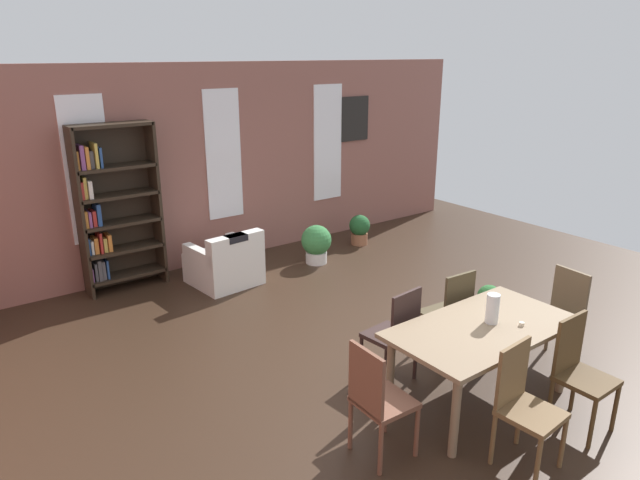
{
  "coord_description": "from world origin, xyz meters",
  "views": [
    {
      "loc": [
        -3.72,
        -3.58,
        2.96
      ],
      "look_at": [
        -0.09,
        1.3,
        0.94
      ],
      "focal_mm": 31.9,
      "sensor_mm": 36.0,
      "label": 1
    }
  ],
  "objects_px": {
    "bookshelf_tall": "(113,208)",
    "armchair_white": "(225,264)",
    "dining_chair_far_left": "(396,332)",
    "dining_chair_head_left": "(377,398)",
    "dining_chair_near_right": "(579,370)",
    "vase_on_table": "(493,309)",
    "potted_plant_window": "(316,243)",
    "dining_chair_head_right": "(560,314)",
    "dining_table": "(483,335)",
    "dining_chair_near_left": "(523,402)",
    "potted_plant_by_shelf": "(360,229)",
    "potted_plant_corner": "(489,301)",
    "dining_chair_far_right": "(450,311)"
  },
  "relations": [
    {
      "from": "bookshelf_tall",
      "to": "armchair_white",
      "type": "height_order",
      "value": "bookshelf_tall"
    },
    {
      "from": "dining_chair_far_left",
      "to": "dining_chair_head_left",
      "type": "height_order",
      "value": "same"
    },
    {
      "from": "dining_chair_head_left",
      "to": "dining_chair_near_right",
      "type": "bearing_deg",
      "value": -23.32
    },
    {
      "from": "vase_on_table",
      "to": "bookshelf_tall",
      "type": "xyz_separation_m",
      "value": [
        -1.79,
        4.46,
        0.21
      ]
    },
    {
      "from": "potted_plant_window",
      "to": "dining_chair_head_right",
      "type": "bearing_deg",
      "value": -85.64
    },
    {
      "from": "dining_table",
      "to": "bookshelf_tall",
      "type": "height_order",
      "value": "bookshelf_tall"
    },
    {
      "from": "dining_chair_near_left",
      "to": "armchair_white",
      "type": "relative_size",
      "value": 1.09
    },
    {
      "from": "dining_table",
      "to": "vase_on_table",
      "type": "distance_m",
      "value": 0.24
    },
    {
      "from": "dining_chair_near_right",
      "to": "potted_plant_by_shelf",
      "type": "relative_size",
      "value": 1.96
    },
    {
      "from": "dining_table",
      "to": "dining_chair_head_right",
      "type": "height_order",
      "value": "dining_chair_head_right"
    },
    {
      "from": "bookshelf_tall",
      "to": "potted_plant_by_shelf",
      "type": "bearing_deg",
      "value": -7.85
    },
    {
      "from": "dining_chair_head_left",
      "to": "potted_plant_corner",
      "type": "bearing_deg",
      "value": 20.55
    },
    {
      "from": "dining_chair_near_right",
      "to": "dining_chair_near_left",
      "type": "bearing_deg",
      "value": -179.99
    },
    {
      "from": "dining_chair_head_left",
      "to": "potted_plant_corner",
      "type": "relative_size",
      "value": 2.3
    },
    {
      "from": "dining_table",
      "to": "potted_plant_window",
      "type": "xyz_separation_m",
      "value": [
        0.93,
        3.68,
        -0.35
      ]
    },
    {
      "from": "dining_chair_far_left",
      "to": "dining_chair_far_right",
      "type": "relative_size",
      "value": 1.0
    },
    {
      "from": "dining_chair_far_right",
      "to": "potted_plant_corner",
      "type": "relative_size",
      "value": 2.3
    },
    {
      "from": "dining_chair_far_left",
      "to": "bookshelf_tall",
      "type": "height_order",
      "value": "bookshelf_tall"
    },
    {
      "from": "dining_chair_head_right",
      "to": "potted_plant_corner",
      "type": "xyz_separation_m",
      "value": [
        0.23,
        1.0,
        -0.29
      ]
    },
    {
      "from": "dining_chair_far_right",
      "to": "dining_chair_near_right",
      "type": "height_order",
      "value": "same"
    },
    {
      "from": "dining_chair_head_left",
      "to": "dining_chair_near_left",
      "type": "bearing_deg",
      "value": -39.53
    },
    {
      "from": "dining_chair_near_left",
      "to": "potted_plant_window",
      "type": "bearing_deg",
      "value": 73.29
    },
    {
      "from": "dining_chair_far_right",
      "to": "potted_plant_by_shelf",
      "type": "relative_size",
      "value": 1.96
    },
    {
      "from": "armchair_white",
      "to": "potted_plant_window",
      "type": "xyz_separation_m",
      "value": [
        1.44,
        -0.09,
        0.03
      ]
    },
    {
      "from": "dining_chair_near_right",
      "to": "vase_on_table",
      "type": "bearing_deg",
      "value": 112.13
    },
    {
      "from": "vase_on_table",
      "to": "dining_chair_head_right",
      "type": "relative_size",
      "value": 0.28
    },
    {
      "from": "dining_chair_far_right",
      "to": "dining_chair_near_right",
      "type": "relative_size",
      "value": 1.0
    },
    {
      "from": "dining_table",
      "to": "dining_chair_far_right",
      "type": "relative_size",
      "value": 1.76
    },
    {
      "from": "dining_table",
      "to": "armchair_white",
      "type": "bearing_deg",
      "value": 97.78
    },
    {
      "from": "dining_table",
      "to": "dining_chair_near_right",
      "type": "relative_size",
      "value": 1.76
    },
    {
      "from": "vase_on_table",
      "to": "potted_plant_by_shelf",
      "type": "relative_size",
      "value": 0.54
    },
    {
      "from": "dining_chair_head_right",
      "to": "potted_plant_corner",
      "type": "distance_m",
      "value": 1.07
    },
    {
      "from": "potted_plant_corner",
      "to": "dining_chair_near_right",
      "type": "bearing_deg",
      "value": -122.36
    },
    {
      "from": "armchair_white",
      "to": "potted_plant_by_shelf",
      "type": "bearing_deg",
      "value": 4.32
    },
    {
      "from": "dining_chair_near_right",
      "to": "bookshelf_tall",
      "type": "xyz_separation_m",
      "value": [
        -2.06,
        5.14,
        0.57
      ]
    },
    {
      "from": "potted_plant_by_shelf",
      "to": "potted_plant_window",
      "type": "height_order",
      "value": "potted_plant_window"
    },
    {
      "from": "dining_chair_head_right",
      "to": "potted_plant_corner",
      "type": "relative_size",
      "value": 2.3
    },
    {
      "from": "dining_chair_far_left",
      "to": "potted_plant_window",
      "type": "xyz_separation_m",
      "value": [
        1.3,
        3.0,
        -0.2
      ]
    },
    {
      "from": "potted_plant_window",
      "to": "bookshelf_tall",
      "type": "bearing_deg",
      "value": 163.33
    },
    {
      "from": "vase_on_table",
      "to": "dining_chair_near_right",
      "type": "relative_size",
      "value": 0.28
    },
    {
      "from": "dining_chair_head_right",
      "to": "potted_plant_window",
      "type": "relative_size",
      "value": 1.66
    },
    {
      "from": "dining_table",
      "to": "dining_chair_near_left",
      "type": "distance_m",
      "value": 0.79
    },
    {
      "from": "armchair_white",
      "to": "dining_chair_near_right",
      "type": "bearing_deg",
      "value": -78.68
    },
    {
      "from": "dining_chair_near_right",
      "to": "potted_plant_window",
      "type": "xyz_separation_m",
      "value": [
        0.55,
        4.36,
        -0.2
      ]
    },
    {
      "from": "dining_chair_far_right",
      "to": "dining_chair_head_left",
      "type": "bearing_deg",
      "value": -156.77
    },
    {
      "from": "dining_chair_near_left",
      "to": "potted_plant_corner",
      "type": "bearing_deg",
      "value": 42.67
    },
    {
      "from": "armchair_white",
      "to": "potted_plant_corner",
      "type": "height_order",
      "value": "armchair_white"
    },
    {
      "from": "dining_chair_near_left",
      "to": "bookshelf_tall",
      "type": "distance_m",
      "value": 5.33
    },
    {
      "from": "dining_chair_near_left",
      "to": "dining_chair_head_right",
      "type": "distance_m",
      "value": 1.73
    },
    {
      "from": "dining_table",
      "to": "potted_plant_corner",
      "type": "relative_size",
      "value": 4.04
    }
  ]
}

